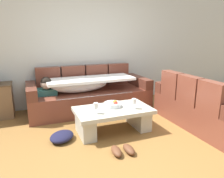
# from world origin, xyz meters

# --- Properties ---
(ground_plane) EXTENTS (14.00, 14.00, 0.00)m
(ground_plane) POSITION_xyz_m (0.00, 0.00, 0.00)
(ground_plane) COLOR brown
(back_wall) EXTENTS (9.00, 0.10, 2.70)m
(back_wall) POSITION_xyz_m (0.00, 2.15, 1.35)
(back_wall) COLOR #BABFB8
(back_wall) RESTS_ON ground_plane
(couch_along_wall) EXTENTS (2.41, 0.92, 0.88)m
(couch_along_wall) POSITION_xyz_m (-0.17, 1.62, 0.33)
(couch_along_wall) COLOR brown
(couch_along_wall) RESTS_ON ground_plane
(couch_near_window) EXTENTS (0.92, 1.72, 0.88)m
(couch_near_window) POSITION_xyz_m (1.47, 0.15, 0.33)
(couch_near_window) COLOR brown
(couch_near_window) RESTS_ON ground_plane
(coffee_table) EXTENTS (1.20, 0.68, 0.38)m
(coffee_table) POSITION_xyz_m (-0.07, 0.50, 0.24)
(coffee_table) COLOR #B5B4A2
(coffee_table) RESTS_ON ground_plane
(fruit_bowl) EXTENTS (0.28, 0.28, 0.10)m
(fruit_bowl) POSITION_xyz_m (-0.04, 0.59, 0.42)
(fruit_bowl) COLOR silver
(fruit_bowl) RESTS_ON coffee_table
(wine_glass_near_left) EXTENTS (0.07, 0.07, 0.17)m
(wine_glass_near_left) POSITION_xyz_m (-0.39, 0.39, 0.50)
(wine_glass_near_left) COLOR silver
(wine_glass_near_left) RESTS_ON coffee_table
(wine_glass_near_right) EXTENTS (0.07, 0.07, 0.17)m
(wine_glass_near_right) POSITION_xyz_m (0.23, 0.37, 0.50)
(wine_glass_near_right) COLOR silver
(wine_glass_near_right) RESTS_ON coffee_table
(open_magazine) EXTENTS (0.33, 0.28, 0.01)m
(open_magazine) POSITION_xyz_m (0.23, 0.55, 0.39)
(open_magazine) COLOR white
(open_magazine) RESTS_ON coffee_table
(pair_of_shoes) EXTENTS (0.31, 0.29, 0.09)m
(pair_of_shoes) POSITION_xyz_m (-0.21, -0.18, 0.04)
(pair_of_shoes) COLOR #59331E
(pair_of_shoes) RESTS_ON ground_plane
(crumpled_garment) EXTENTS (0.50, 0.51, 0.12)m
(crumpled_garment) POSITION_xyz_m (-0.89, 0.48, 0.06)
(crumpled_garment) COLOR #191933
(crumpled_garment) RESTS_ON ground_plane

